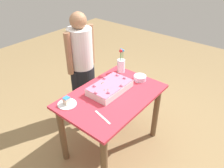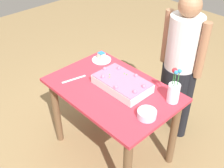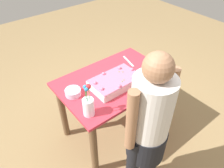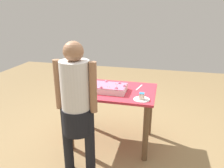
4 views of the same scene
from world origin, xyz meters
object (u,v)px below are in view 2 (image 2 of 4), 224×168
(flower_vase, at_px, (174,91))
(person_standing, at_px, (181,61))
(sheet_cake, at_px, (122,83))
(cake_knife, at_px, (74,79))
(fruit_bowl, at_px, (147,114))
(serving_plate_with_slice, at_px, (101,58))

(flower_vase, xyz_separation_m, person_standing, (0.24, -0.44, -0.02))
(sheet_cake, relative_size, cake_knife, 2.08)
(flower_vase, bearing_deg, person_standing, -61.33)
(flower_vase, xyz_separation_m, fruit_bowl, (0.02, 0.29, -0.07))
(serving_plate_with_slice, relative_size, cake_knife, 0.83)
(serving_plate_with_slice, relative_size, person_standing, 0.13)
(serving_plate_with_slice, xyz_separation_m, person_standing, (-0.63, -0.43, 0.05))
(sheet_cake, height_order, fruit_bowl, sheet_cake)
(flower_vase, distance_m, fruit_bowl, 0.30)
(cake_knife, distance_m, fruit_bowl, 0.78)
(sheet_cake, height_order, flower_vase, flower_vase)
(serving_plate_with_slice, height_order, person_standing, person_standing)
(sheet_cake, distance_m, flower_vase, 0.45)
(cake_knife, bearing_deg, serving_plate_with_slice, 24.02)
(fruit_bowl, bearing_deg, sheet_cake, -18.43)
(cake_knife, relative_size, person_standing, 0.15)
(fruit_bowl, distance_m, person_standing, 0.77)
(sheet_cake, height_order, serving_plate_with_slice, sheet_cake)
(fruit_bowl, bearing_deg, flower_vase, -93.79)
(fruit_bowl, bearing_deg, serving_plate_with_slice, -19.72)
(flower_vase, bearing_deg, sheet_cake, 21.49)
(fruit_bowl, bearing_deg, person_standing, -73.13)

